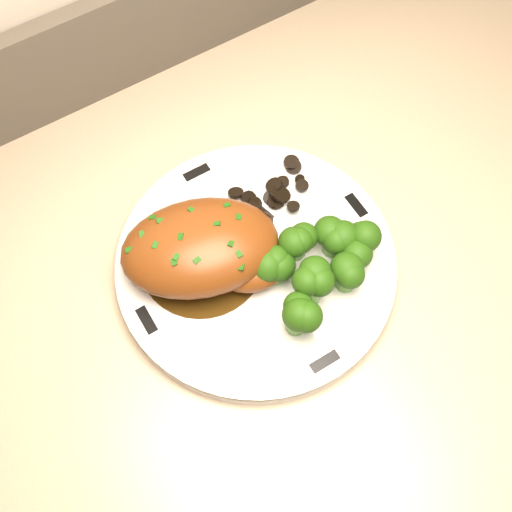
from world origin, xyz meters
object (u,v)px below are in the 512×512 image
broccoli_florets (318,267)px  chicken_breast (206,250)px  plate (256,265)px  counter (471,277)px

broccoli_florets → chicken_breast: bearing=139.0°
plate → broccoli_florets: bearing=-50.3°
chicken_breast → counter: bearing=13.1°
broccoli_florets → counter: bearing=1.8°
chicken_breast → broccoli_florets: chicken_breast is taller
plate → chicken_breast: chicken_breast is taller
chicken_breast → broccoli_florets: 0.10m
counter → chicken_breast: counter is taller
counter → chicken_breast: (-0.47, 0.06, 0.51)m
counter → chicken_breast: 0.69m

